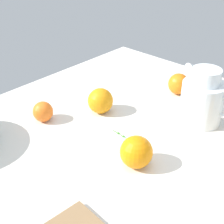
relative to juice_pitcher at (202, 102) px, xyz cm
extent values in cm
cube|color=silver|center=(-27.89, 10.63, -8.26)|extent=(126.41, 104.88, 3.00)
cylinder|color=white|center=(0.00, 0.08, -0.13)|extent=(13.44, 13.44, 13.27)
cylinder|color=white|center=(0.00, 0.08, 8.84)|extent=(8.93, 8.93, 4.66)
cone|color=white|center=(0.34, 5.53, 10.47)|extent=(3.17, 2.98, 2.80)
torus|color=white|center=(-0.45, -7.43, 1.20)|extent=(1.63, 7.10, 7.04)
cylinder|color=#FDA233|center=(0.00, 0.08, -2.56)|extent=(12.37, 12.37, 8.40)
sphere|color=orange|center=(-33.95, 37.04, -3.48)|extent=(6.57, 6.57, 6.57)
sphere|color=orange|center=(-17.72, 27.26, -2.53)|extent=(8.48, 8.48, 8.48)
sphere|color=orange|center=(-30.94, 1.32, -2.42)|extent=(8.68, 8.68, 8.68)
sphere|color=orange|center=(11.25, 15.48, -2.90)|extent=(7.72, 7.72, 7.72)
cylinder|color=#448F2F|center=(-23.45, 12.14, -6.61)|extent=(1.03, 8.86, 0.30)
sphere|color=#448F2F|center=(-23.63, 9.93, -6.46)|extent=(0.90, 0.90, 0.90)
sphere|color=#448F2F|center=(-23.45, 12.14, -6.46)|extent=(0.78, 0.78, 0.78)
sphere|color=#448F2F|center=(-23.27, 14.35, -6.46)|extent=(0.87, 0.87, 0.87)
camera|label=1|loc=(-84.23, -39.11, 50.22)|focal=52.18mm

